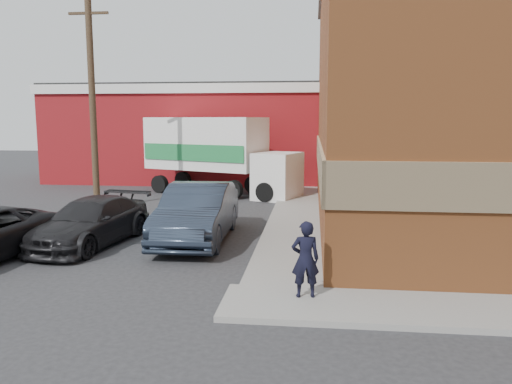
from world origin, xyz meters
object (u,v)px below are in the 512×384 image
(sedan, at_px, (198,213))
(utility_pole, at_px, (92,91))
(box_truck, at_px, (218,150))
(warehouse, at_px, (195,133))
(man, at_px, (305,259))
(suv_b, at_px, (91,222))

(sedan, bearing_deg, utility_pole, 136.63)
(utility_pole, height_order, box_truck, utility_pole)
(warehouse, relative_size, man, 10.56)
(utility_pole, bearing_deg, box_truck, 47.65)
(man, height_order, suv_b, man)
(utility_pole, relative_size, suv_b, 1.95)
(man, distance_m, sedan, 5.82)
(suv_b, distance_m, box_truck, 10.45)
(warehouse, bearing_deg, sedan, -76.42)
(man, distance_m, box_truck, 14.90)
(man, xyz_separation_m, suv_b, (-6.29, 3.99, -0.22))
(suv_b, xyz_separation_m, box_truck, (1.86, 10.18, 1.48))
(warehouse, height_order, man, warehouse)
(sedan, relative_size, suv_b, 1.12)
(warehouse, bearing_deg, suv_b, -87.16)
(man, bearing_deg, warehouse, -80.39)
(man, xyz_separation_m, box_truck, (-4.44, 14.17, 1.26))
(utility_pole, bearing_deg, man, -48.06)
(man, relative_size, sedan, 0.30)
(utility_pole, relative_size, sedan, 1.73)
(sedan, xyz_separation_m, box_truck, (-1.14, 9.37, 1.29))
(suv_b, height_order, box_truck, box_truck)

